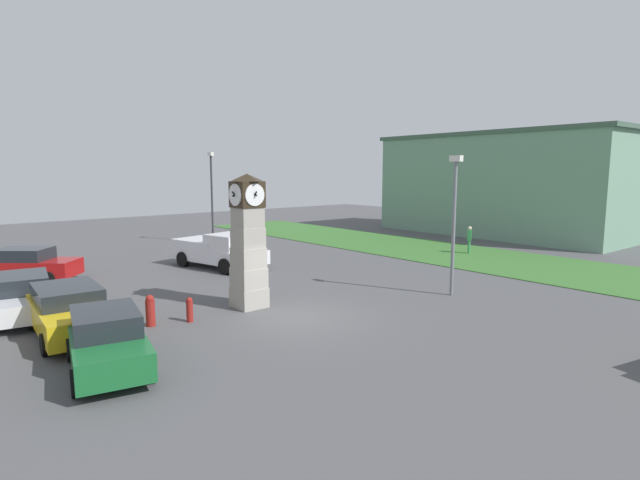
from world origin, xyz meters
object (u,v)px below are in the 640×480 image
(car_navy_sedan, at_px, (23,296))
(street_lamp_far_side, at_px, (454,215))
(car_near_tower, at_px, (70,311))
(bollard_far_row, at_px, (190,309))
(pedestrian_near_bench, at_px, (469,238))
(pickup_truck, at_px, (219,250))
(clock_tower, at_px, (248,244))
(car_by_building, at_px, (107,341))
(bollard_mid_row, at_px, (150,310))
(bollard_near_tower, at_px, (103,318))
(street_lamp_near_road, at_px, (212,191))
(car_end_of_row, at_px, (29,265))

(car_navy_sedan, bearing_deg, street_lamp_far_side, 61.03)
(car_near_tower, relative_size, street_lamp_far_side, 0.82)
(bollard_far_row, distance_m, pedestrian_near_bench, 19.39)
(car_near_tower, bearing_deg, pickup_truck, 127.18)
(car_near_tower, height_order, pickup_truck, pickup_truck)
(clock_tower, relative_size, pedestrian_near_bench, 2.92)
(car_by_building, distance_m, pedestrian_near_bench, 23.14)
(clock_tower, xyz_separation_m, bollard_far_row, (0.28, -2.54, -1.97))
(bollard_mid_row, relative_size, car_navy_sedan, 0.24)
(bollard_near_tower, relative_size, car_by_building, 0.22)
(car_by_building, bearing_deg, pickup_truck, 139.26)
(bollard_mid_row, bearing_deg, car_navy_sedan, -141.60)
(street_lamp_near_road, bearing_deg, bollard_far_row, -30.75)
(car_navy_sedan, xyz_separation_m, pickup_truck, (-3.71, 9.63, 0.17))
(car_by_building, bearing_deg, street_lamp_near_road, 144.96)
(street_lamp_near_road, bearing_deg, street_lamp_far_side, 0.67)
(car_end_of_row, relative_size, street_lamp_near_road, 0.67)
(car_end_of_row, xyz_separation_m, street_lamp_far_side, (14.13, 12.66, 2.53))
(bollard_near_tower, distance_m, street_lamp_far_side, 13.45)
(bollard_far_row, distance_m, street_lamp_far_side, 10.84)
(car_by_building, height_order, street_lamp_far_side, street_lamp_far_side)
(bollard_far_row, bearing_deg, car_near_tower, -107.98)
(street_lamp_far_side, bearing_deg, bollard_mid_row, -109.90)
(bollard_near_tower, bearing_deg, bollard_mid_row, 76.60)
(car_navy_sedan, distance_m, pedestrian_near_bench, 23.59)
(bollard_near_tower, distance_m, pedestrian_near_bench, 21.93)
(street_lamp_near_road, bearing_deg, pickup_truck, -26.56)
(car_near_tower, xyz_separation_m, car_by_building, (3.59, -0.00, -0.01))
(street_lamp_near_road, bearing_deg, car_navy_sedan, -49.02)
(bollard_near_tower, distance_m, bollard_far_row, 2.70)
(pedestrian_near_bench, bearing_deg, pickup_truck, -113.75)
(car_near_tower, distance_m, pedestrian_near_bench, 22.75)
(bollard_mid_row, bearing_deg, pickup_truck, 138.28)
(bollard_mid_row, height_order, car_end_of_row, car_end_of_row)
(car_near_tower, height_order, car_by_building, car_by_building)
(clock_tower, height_order, street_lamp_near_road, street_lamp_near_road)
(pedestrian_near_bench, bearing_deg, street_lamp_far_side, -60.52)
(bollard_far_row, relative_size, pickup_truck, 0.15)
(bollard_far_row, distance_m, car_end_of_row, 10.94)
(car_by_building, bearing_deg, clock_tower, 114.69)
(bollard_far_row, xyz_separation_m, car_by_building, (2.47, -3.44, 0.34))
(clock_tower, bearing_deg, car_navy_sedan, -120.10)
(car_near_tower, bearing_deg, clock_tower, 82.02)
(pedestrian_near_bench, distance_m, street_lamp_far_side, 11.14)
(bollard_near_tower, height_order, pickup_truck, pickup_truck)
(bollard_mid_row, relative_size, car_near_tower, 0.22)
(car_by_building, bearing_deg, car_near_tower, 179.93)
(street_lamp_far_side, bearing_deg, car_by_building, -94.77)
(clock_tower, xyz_separation_m, street_lamp_far_side, (3.86, 7.28, 0.92))
(bollard_near_tower, bearing_deg, car_navy_sedan, -155.33)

